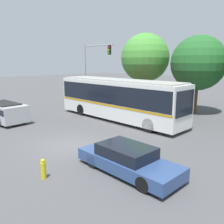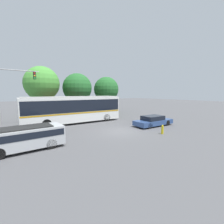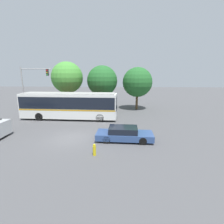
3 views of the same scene
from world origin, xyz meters
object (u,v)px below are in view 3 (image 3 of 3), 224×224
object	(u,v)px
traffic_light_pole	(30,84)
street_tree_centre	(102,81)
city_bus	(69,104)
sedan_foreground	(124,134)
street_tree_left	(67,78)
street_tree_right	(137,82)
fire_hydrant	(94,150)

from	to	relation	value
traffic_light_pole	street_tree_centre	distance (m)	10.90
city_bus	street_tree_centre	bearing A→B (deg)	65.68
city_bus	traffic_light_pole	distance (m)	7.64
city_bus	sedan_foreground	distance (m)	9.81
street_tree_left	street_tree_right	bearing A→B (deg)	0.22
sedan_foreground	street_tree_right	distance (m)	14.35
traffic_light_pole	fire_hydrant	distance (m)	17.48
city_bus	fire_hydrant	world-z (taller)	city_bus
street_tree_left	street_tree_centre	size ratio (longest dim) A/B	1.08
street_tree_left	traffic_light_pole	bearing A→B (deg)	-137.61
street_tree_left	fire_hydrant	bearing A→B (deg)	-66.37
street_tree_right	city_bus	bearing A→B (deg)	-143.37
traffic_light_pole	street_tree_right	bearing A→B (deg)	13.96
traffic_light_pole	street_tree_centre	size ratio (longest dim) A/B	0.94
city_bus	street_tree_right	size ratio (longest dim) A/B	1.77
sedan_foreground	city_bus	bearing A→B (deg)	137.15
city_bus	traffic_light_pole	size ratio (longest dim) A/B	1.81
traffic_light_pole	street_tree_left	bearing A→B (deg)	42.39
sedan_foreground	fire_hydrant	world-z (taller)	sedan_foreground
fire_hydrant	city_bus	bearing A→B (deg)	116.53
street_tree_left	sedan_foreground	bearing A→B (deg)	-55.59
street_tree_centre	city_bus	bearing A→B (deg)	-115.48
street_tree_right	fire_hydrant	distance (m)	17.55
street_tree_left	fire_hydrant	world-z (taller)	street_tree_left
traffic_light_pole	street_tree_left	world-z (taller)	street_tree_left
street_tree_left	street_tree_right	world-z (taller)	street_tree_left
street_tree_centre	street_tree_right	distance (m)	5.78
street_tree_centre	fire_hydrant	size ratio (longest dim) A/B	8.34
city_bus	sedan_foreground	bearing A→B (deg)	-43.28
city_bus	street_tree_right	xyz separation A→B (m)	(9.18, 6.82, 2.55)
city_bus	street_tree_right	distance (m)	11.72
sedan_foreground	street_tree_left	size ratio (longest dim) A/B	0.63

